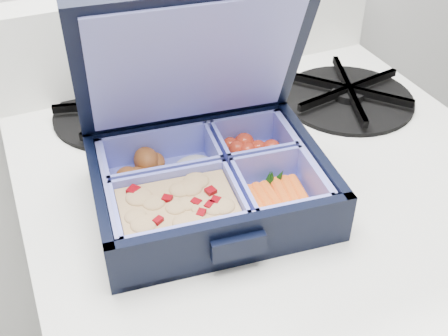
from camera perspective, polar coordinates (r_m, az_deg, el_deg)
name	(u,v)px	position (r m, az deg, el deg)	size (l,w,h in m)	color
bento_box	(210,184)	(0.56, -1.46, -1.66)	(0.23, 0.18, 0.05)	black
burner_grate	(349,92)	(0.75, 12.54, 7.51)	(0.17, 0.17, 0.02)	black
burner_grate_rear	(117,109)	(0.72, -10.80, 5.87)	(0.16, 0.16, 0.02)	black
fork	(227,113)	(0.71, 0.30, 5.62)	(0.02, 0.18, 0.01)	#9D99B1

